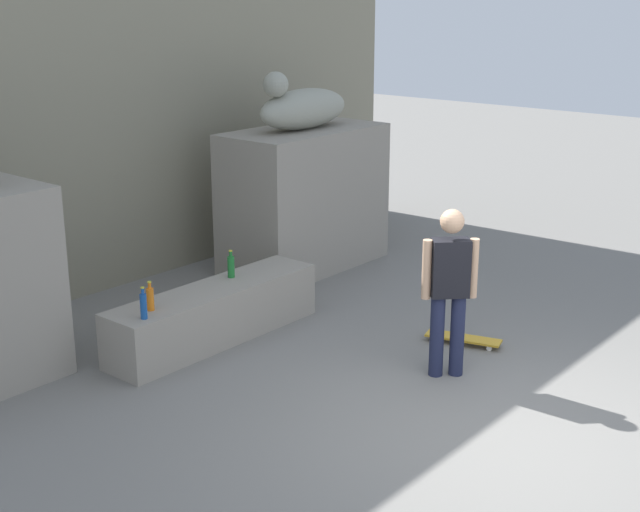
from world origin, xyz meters
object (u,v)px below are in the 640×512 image
Objects in this scene: bottle_orange at (150,298)px; statue_reclining_right at (302,107)px; skater at (449,286)px; bottle_green at (231,266)px; skateboard at (463,338)px; bottle_blue at (144,306)px.

statue_reclining_right is at bearing 16.47° from bottle_orange.
skater reaches higher than bottle_green.
skateboard is at bearing -115.64° from skater.
bottle_blue is at bearing -4.36° from skater.
skater reaches higher than skateboard.
bottle_green is (-2.22, -0.89, -1.44)m from statue_reclining_right.
bottle_orange is (-1.70, 2.36, -0.20)m from skater.
bottle_orange is at bearing -8.95° from skater.
skater is 2.92m from bottle_orange.
statue_reclining_right is 4.01m from skater.
skater is (-1.75, -3.38, -1.24)m from statue_reclining_right.
bottle_orange is (0.19, 0.13, -0.01)m from bottle_blue.
statue_reclining_right is 2.79m from bottle_green.
bottle_orange is (-1.24, -0.13, -0.00)m from bottle_green.
bottle_green is at bearing 6.19° from bottle_orange.
skateboard is 2.63m from bottle_green.
bottle_blue reaches higher than bottle_orange.
statue_reclining_right reaches higher than skater.
bottle_blue is at bearing -145.10° from bottle_orange.
bottle_green is (-0.46, 2.49, -0.20)m from skater.
statue_reclining_right reaches higher than bottle_orange.
statue_reclining_right is 1.96× the size of skateboard.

